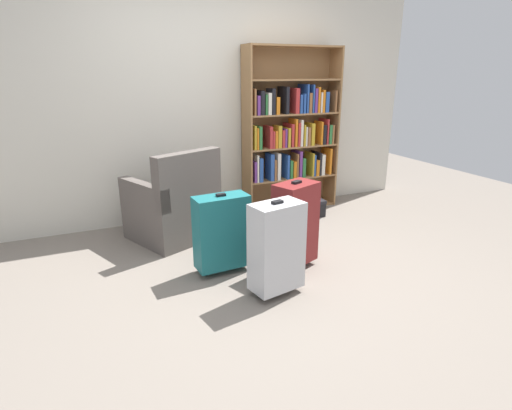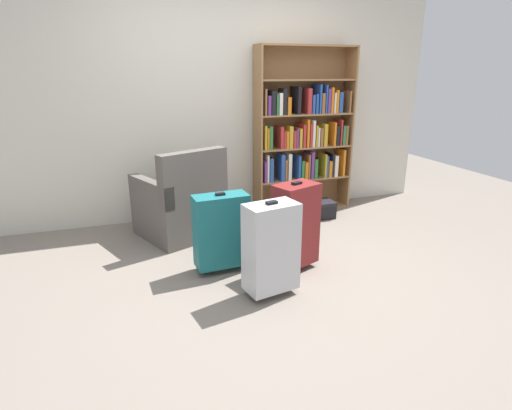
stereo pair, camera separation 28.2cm
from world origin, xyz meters
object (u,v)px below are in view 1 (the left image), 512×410
(mug, at_px, (231,230))
(suitcase_teal, at_px, (222,232))
(suitcase_silver, at_px, (277,247))
(armchair, at_px, (174,208))
(suitcase_dark_red, at_px, (295,223))
(bookshelf, at_px, (291,132))
(storage_box, at_px, (307,208))

(mug, height_order, suitcase_teal, suitcase_teal)
(suitcase_silver, bearing_deg, suitcase_teal, 116.20)
(armchair, relative_size, suitcase_silver, 1.26)
(armchair, relative_size, suitcase_dark_red, 1.22)
(suitcase_silver, bearing_deg, armchair, 107.76)
(bookshelf, xyz_separation_m, mug, (-0.95, -0.54, -0.87))
(armchair, height_order, suitcase_dark_red, armchair)
(suitcase_dark_red, height_order, suitcase_teal, suitcase_dark_red)
(storage_box, height_order, suitcase_teal, suitcase_teal)
(bookshelf, relative_size, suitcase_teal, 2.76)
(armchair, bearing_deg, mug, -14.09)
(bookshelf, distance_m, mug, 1.40)
(armchair, height_order, mug, armchair)
(armchair, bearing_deg, suitcase_silver, -72.24)
(bookshelf, bearing_deg, suitcase_silver, -120.84)
(suitcase_teal, bearing_deg, bookshelf, 44.34)
(bookshelf, distance_m, storage_box, 0.90)
(suitcase_silver, bearing_deg, suitcase_dark_red, 44.53)
(mug, xyz_separation_m, suitcase_teal, (-0.35, -0.73, 0.30))
(mug, distance_m, suitcase_silver, 1.28)
(bookshelf, xyz_separation_m, storage_box, (0.03, -0.37, -0.82))
(bookshelf, relative_size, suitcase_dark_red, 2.47)
(armchair, xyz_separation_m, suitcase_dark_red, (0.78, -1.03, 0.07))
(suitcase_teal, relative_size, suitcase_silver, 0.92)
(bookshelf, height_order, mug, bookshelf)
(armchair, distance_m, storage_box, 1.55)
(bookshelf, relative_size, mug, 15.49)
(bookshelf, distance_m, suitcase_teal, 1.91)
(suitcase_dark_red, xyz_separation_m, suitcase_teal, (-0.59, 0.16, -0.04))
(storage_box, relative_size, suitcase_teal, 0.55)
(bookshelf, bearing_deg, storage_box, -84.76)
(armchair, relative_size, mug, 7.67)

